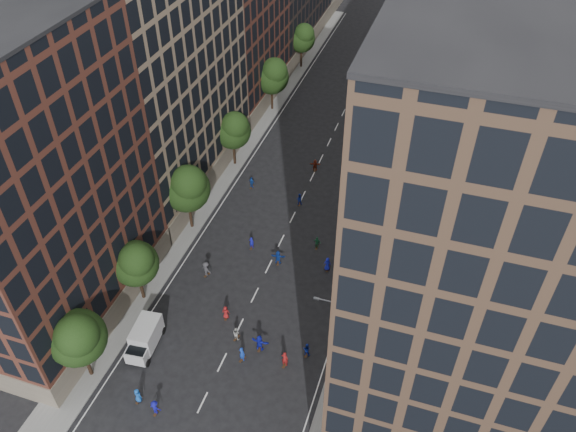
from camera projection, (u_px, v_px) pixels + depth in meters
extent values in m
plane|color=black|center=(311.00, 179.00, 76.39)|extent=(240.00, 240.00, 0.00)
cube|color=slate|center=(249.00, 135.00, 84.56)|extent=(4.00, 105.00, 0.15)
cube|color=slate|center=(408.00, 164.00, 78.95)|extent=(4.00, 105.00, 0.15)
cube|color=#52291F|center=(22.00, 190.00, 50.13)|extent=(14.00, 22.00, 30.00)
cube|color=#846E56|center=(149.00, 58.00, 66.15)|extent=(14.00, 26.00, 34.00)
cube|color=#52291F|center=(226.00, 13.00, 84.70)|extent=(14.00, 20.00, 28.00)
cube|color=#493527|center=(468.00, 223.00, 42.18)|extent=(14.00, 30.00, 36.00)
cube|color=#6B6358|center=(485.00, 74.00, 64.09)|extent=(14.00, 28.00, 33.00)
cylinder|color=black|center=(87.00, 362.00, 51.73)|extent=(0.36, 0.36, 3.96)
sphere|color=black|center=(78.00, 338.00, 49.39)|extent=(5.20, 5.20, 5.20)
sphere|color=black|center=(77.00, 335.00, 48.01)|extent=(3.90, 3.90, 3.90)
cylinder|color=black|center=(141.00, 286.00, 59.04)|extent=(0.36, 0.36, 3.70)
sphere|color=black|center=(135.00, 264.00, 56.85)|extent=(4.80, 4.80, 4.80)
sphere|color=black|center=(136.00, 260.00, 55.58)|extent=(3.60, 3.60, 3.60)
cylinder|color=black|center=(190.00, 214.00, 67.53)|extent=(0.36, 0.36, 4.22)
sphere|color=black|center=(187.00, 189.00, 65.02)|extent=(5.60, 5.60, 5.60)
sphere|color=black|center=(188.00, 183.00, 63.54)|extent=(4.20, 4.20, 4.20)
cylinder|color=black|center=(234.00, 153.00, 77.75)|extent=(0.36, 0.36, 3.87)
sphere|color=black|center=(233.00, 131.00, 75.45)|extent=(5.00, 5.00, 5.00)
sphere|color=black|center=(235.00, 125.00, 74.13)|extent=(3.75, 3.75, 3.75)
cylinder|color=black|center=(272.00, 98.00, 89.24)|extent=(0.36, 0.36, 4.05)
sphere|color=black|center=(272.00, 77.00, 86.84)|extent=(5.40, 5.40, 5.40)
sphere|color=black|center=(274.00, 71.00, 85.41)|extent=(4.05, 4.05, 4.05)
cylinder|color=black|center=(301.00, 57.00, 100.87)|extent=(0.36, 0.36, 3.78)
sphere|color=black|center=(302.00, 39.00, 98.63)|extent=(4.80, 4.80, 4.80)
sphere|color=black|center=(304.00, 34.00, 97.36)|extent=(3.60, 3.60, 3.60)
cylinder|color=black|center=(405.00, 150.00, 78.33)|extent=(0.36, 0.36, 3.74)
sphere|color=black|center=(408.00, 129.00, 76.11)|extent=(5.00, 5.00, 5.00)
sphere|color=black|center=(413.00, 124.00, 74.79)|extent=(3.75, 3.75, 3.75)
cylinder|color=black|center=(424.00, 85.00, 92.69)|extent=(0.36, 0.36, 3.96)
sphere|color=black|center=(427.00, 65.00, 90.35)|extent=(5.20, 5.20, 5.20)
sphere|color=black|center=(432.00, 59.00, 88.97)|extent=(3.90, 3.90, 3.90)
cylinder|color=#595B60|center=(339.00, 337.00, 50.77)|extent=(0.18, 0.18, 9.00)
cylinder|color=#595B60|center=(329.00, 301.00, 48.12)|extent=(2.40, 0.12, 0.12)
cube|color=#595B60|center=(316.00, 299.00, 48.41)|extent=(0.50, 0.22, 0.15)
cylinder|color=#595B60|center=(399.00, 145.00, 74.59)|extent=(0.18, 0.18, 9.00)
cylinder|color=#595B60|center=(394.00, 114.00, 71.94)|extent=(2.40, 0.12, 0.12)
cube|color=#595B60|center=(386.00, 113.00, 72.23)|extent=(0.50, 0.22, 0.15)
cube|color=silver|center=(146.00, 333.00, 54.84)|extent=(2.46, 3.82, 2.22)
cube|color=silver|center=(138.00, 354.00, 53.46)|extent=(2.17, 1.80, 1.42)
cube|color=black|center=(137.00, 350.00, 53.03)|extent=(1.94, 1.48, 0.10)
cylinder|color=black|center=(128.00, 359.00, 53.84)|extent=(0.32, 0.79, 0.77)
cylinder|color=black|center=(148.00, 363.00, 53.51)|extent=(0.32, 0.79, 0.77)
cylinder|color=black|center=(144.00, 327.00, 56.76)|extent=(0.32, 0.79, 0.77)
cylinder|color=black|center=(163.00, 331.00, 56.43)|extent=(0.32, 0.79, 0.77)
imported|color=blue|center=(138.00, 396.00, 50.38)|extent=(0.88, 0.65, 1.63)
imported|color=#173EBD|center=(242.00, 354.00, 53.67)|extent=(0.77, 0.63, 1.80)
imported|color=#13269B|center=(307.00, 350.00, 54.21)|extent=(0.80, 0.64, 1.54)
imported|color=#121294|center=(155.00, 408.00, 49.48)|extent=(1.07, 0.64, 1.62)
imported|color=#123E99|center=(148.00, 330.00, 55.92)|extent=(1.05, 0.75, 1.66)
imported|color=#161EB7|center=(260.00, 343.00, 54.56)|extent=(1.80, 0.63, 1.92)
imported|color=maroon|center=(226.00, 313.00, 57.65)|extent=(0.83, 0.59, 1.59)
imported|color=maroon|center=(285.00, 359.00, 53.17)|extent=(0.74, 0.54, 1.89)
imported|color=#B4B4B0|center=(236.00, 334.00, 55.67)|extent=(0.89, 0.79, 1.54)
imported|color=#3E3D42|center=(206.00, 269.00, 62.10)|extent=(1.42, 1.13, 1.92)
imported|color=#216F41|center=(317.00, 243.00, 65.57)|extent=(0.95, 0.43, 1.60)
imported|color=#1337A2|center=(278.00, 258.00, 63.59)|extent=(1.71, 0.78, 1.78)
imported|color=#151AB0|center=(327.00, 264.00, 62.85)|extent=(0.90, 0.66, 1.69)
imported|color=#1618B2|center=(252.00, 243.00, 65.58)|extent=(0.58, 0.39, 1.57)
imported|color=#13289E|center=(299.00, 199.00, 71.70)|extent=(0.89, 0.76, 1.60)
imported|color=#1647B4|center=(368.00, 177.00, 75.12)|extent=(1.38, 0.99, 1.93)
imported|color=#123C97|center=(252.00, 183.00, 74.38)|extent=(0.99, 0.57, 1.58)
imported|color=maroon|center=(315.00, 165.00, 77.34)|extent=(1.60, 0.78, 1.65)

